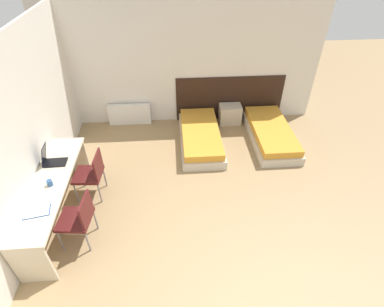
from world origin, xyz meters
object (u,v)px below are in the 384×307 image
object	(u,v)px
bed_near_door	(271,134)
chair_near_notebook	(78,217)
nightstand	(230,114)
laptop	(51,160)
bed_near_window	(200,136)
chair_near_laptop	(91,172)

from	to	relation	value
bed_near_door	chair_near_notebook	world-z (taller)	chair_near_notebook
nightstand	bed_near_door	bearing A→B (deg)	-44.81
chair_near_notebook	laptop	distance (m)	1.12
bed_near_window	nightstand	distance (m)	1.08
bed_near_window	chair_near_laptop	world-z (taller)	chair_near_laptop
chair_near_laptop	chair_near_notebook	bearing A→B (deg)	-86.26
chair_near_notebook	bed_near_window	bearing A→B (deg)	56.06
bed_near_window	bed_near_door	xyz separation A→B (m)	(1.53, 0.00, 0.00)
bed_near_window	chair_near_laptop	size ratio (longest dim) A/B	2.16
chair_near_laptop	chair_near_notebook	xyz separation A→B (m)	(-0.00, -0.95, 0.00)
nightstand	laptop	world-z (taller)	laptop
bed_near_door	chair_near_laptop	size ratio (longest dim) A/B	2.16
chair_near_laptop	laptop	xyz separation A→B (m)	(-0.55, -0.03, 0.33)
chair_near_laptop	laptop	bearing A→B (deg)	-173.58
nightstand	laptop	size ratio (longest dim) A/B	1.39
bed_near_door	chair_near_notebook	size ratio (longest dim) A/B	2.16
bed_near_door	bed_near_window	bearing A→B (deg)	180.00
nightstand	chair_near_notebook	distance (m)	4.14
bed_near_door	laptop	world-z (taller)	laptop
bed_near_window	chair_near_notebook	world-z (taller)	chair_near_notebook
bed_near_door	chair_near_notebook	distance (m)	4.22
nightstand	laptop	bearing A→B (deg)	-146.49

